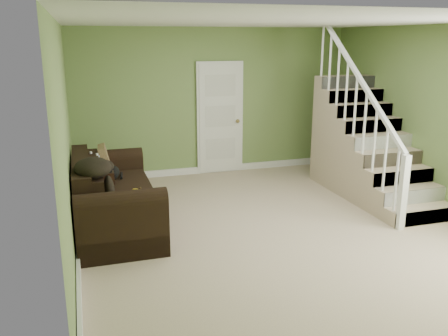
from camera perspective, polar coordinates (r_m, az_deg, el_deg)
floor at (r=6.40m, az=5.68°, el=-6.84°), size 5.00×5.50×0.01m
ceiling at (r=5.93m, az=6.37°, el=17.10°), size 5.00×5.50×0.01m
wall_back at (r=8.60m, az=-1.21°, el=7.94°), size 5.00×0.04×2.60m
wall_front at (r=3.74m, az=22.66°, el=-3.15°), size 5.00×0.04×2.60m
wall_left at (r=5.56m, az=-18.47°, el=3.05°), size 0.04×5.50×2.60m
wall_right at (r=7.37m, az=24.29°, el=5.34°), size 0.04×5.50×2.60m
baseboard_back at (r=8.82m, az=-1.12°, el=-0.10°), size 5.00×0.04×0.12m
baseboard_left at (r=5.94m, az=-17.17°, el=-8.69°), size 0.04×5.50×0.12m
baseboard_right at (r=7.64m, az=23.10°, el=-3.85°), size 0.04×5.50×0.12m
door at (r=8.63m, az=-0.48°, el=5.99°), size 0.86×0.12×2.02m
staircase at (r=7.94m, az=16.48°, el=1.85°), size 1.00×2.51×2.82m
sofa at (r=6.42m, az=-13.42°, el=-3.75°), size 1.01×2.35×0.93m
side_table at (r=6.85m, az=-15.38°, el=-2.80°), size 0.56×0.56×0.89m
cat at (r=6.74m, az=-13.32°, el=-0.62°), size 0.31×0.55×0.26m
banana at (r=6.12m, az=-10.34°, el=-2.76°), size 0.16×0.21×0.06m
throw_pillow at (r=7.11m, az=-14.09°, el=1.01°), size 0.22×0.42×0.42m
throw_blanket at (r=5.68m, az=-15.52°, el=0.01°), size 0.46×0.59×0.23m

